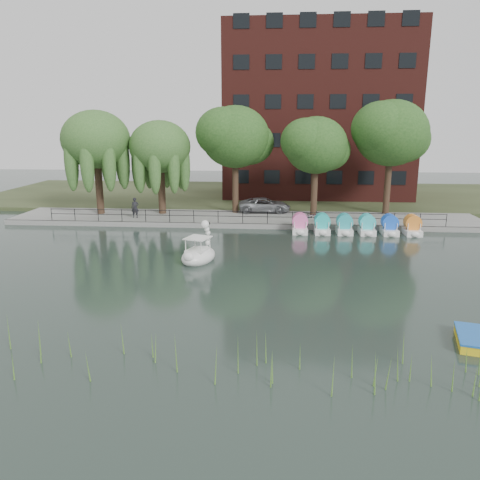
# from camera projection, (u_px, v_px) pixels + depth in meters

# --- Properties ---
(ground_plane) EXTENTS (120.00, 120.00, 0.00)m
(ground_plane) POSITION_uv_depth(u_px,v_px,m) (225.00, 281.00, 25.16)
(ground_plane) COLOR #314138
(promenade) EXTENTS (40.00, 6.00, 0.40)m
(promenade) POSITION_uv_depth(u_px,v_px,m) (245.00, 219.00, 40.59)
(promenade) COLOR gray
(promenade) RESTS_ON ground_plane
(kerb) EXTENTS (40.00, 0.25, 0.40)m
(kerb) POSITION_uv_depth(u_px,v_px,m) (242.00, 226.00, 37.73)
(kerb) COLOR gray
(kerb) RESTS_ON ground_plane
(land_strip) EXTENTS (60.00, 22.00, 0.36)m
(land_strip) POSITION_uv_depth(u_px,v_px,m) (253.00, 195.00, 54.13)
(land_strip) COLOR #47512D
(land_strip) RESTS_ON ground_plane
(railing) EXTENTS (32.00, 0.05, 1.00)m
(railing) POSITION_uv_depth(u_px,v_px,m) (243.00, 214.00, 37.70)
(railing) COLOR black
(railing) RESTS_ON promenade
(apartment_building) EXTENTS (20.00, 10.07, 18.00)m
(apartment_building) POSITION_uv_depth(u_px,v_px,m) (317.00, 113.00, 51.35)
(apartment_building) COLOR #4C1E16
(apartment_building) RESTS_ON land_strip
(willow_left) EXTENTS (5.88, 5.88, 9.01)m
(willow_left) POSITION_uv_depth(u_px,v_px,m) (96.00, 140.00, 40.43)
(willow_left) COLOR #473323
(willow_left) RESTS_ON promenade
(willow_mid) EXTENTS (5.32, 5.32, 8.15)m
(willow_mid) POSITION_uv_depth(u_px,v_px,m) (160.00, 147.00, 40.65)
(willow_mid) COLOR #473323
(willow_mid) RESTS_ON promenade
(broadleaf_center) EXTENTS (6.00, 6.00, 9.25)m
(broadleaf_center) POSITION_uv_depth(u_px,v_px,m) (235.00, 137.00, 40.93)
(broadleaf_center) COLOR #473323
(broadleaf_center) RESTS_ON promenade
(broadleaf_right) EXTENTS (5.40, 5.40, 8.32)m
(broadleaf_right) POSITION_uv_depth(u_px,v_px,m) (316.00, 146.00, 40.09)
(broadleaf_right) COLOR #473323
(broadleaf_right) RESTS_ON promenade
(broadleaf_far) EXTENTS (6.30, 6.30, 9.71)m
(broadleaf_far) POSITION_uv_depth(u_px,v_px,m) (391.00, 134.00, 40.32)
(broadleaf_far) COLOR #473323
(broadleaf_far) RESTS_ON promenade
(minivan) EXTENTS (2.66, 5.44, 1.49)m
(minivan) POSITION_uv_depth(u_px,v_px,m) (265.00, 204.00, 42.41)
(minivan) COLOR gray
(minivan) RESTS_ON promenade
(bicycle) EXTENTS (0.66, 1.74, 1.00)m
(bicycle) POSITION_uv_depth(u_px,v_px,m) (311.00, 216.00, 38.37)
(bicycle) COLOR gray
(bicycle) RESTS_ON promenade
(pedestrian) EXTENTS (0.74, 0.52, 1.98)m
(pedestrian) POSITION_uv_depth(u_px,v_px,m) (135.00, 206.00, 39.86)
(pedestrian) COLOR black
(pedestrian) RESTS_ON promenade
(swan_boat) EXTENTS (2.61, 3.26, 2.40)m
(swan_boat) POSITION_uv_depth(u_px,v_px,m) (199.00, 253.00, 28.70)
(swan_boat) COLOR white
(swan_boat) RESTS_ON ground_plane
(pedal_boat_row) EXTENTS (9.65, 1.70, 1.40)m
(pedal_boat_row) POSITION_uv_depth(u_px,v_px,m) (356.00, 226.00, 35.83)
(pedal_boat_row) COLOR white
(pedal_boat_row) RESTS_ON ground_plane
(yellow_rowboat) EXTENTS (1.65, 2.44, 0.41)m
(yellow_rowboat) POSITION_uv_depth(u_px,v_px,m) (473.00, 339.00, 17.95)
(yellow_rowboat) COLOR yellow
(yellow_rowboat) RESTS_ON ground_plane
(reed_bank) EXTENTS (24.00, 2.40, 1.20)m
(reed_bank) POSITION_uv_depth(u_px,v_px,m) (254.00, 358.00, 15.67)
(reed_bank) COLOR #669938
(reed_bank) RESTS_ON ground_plane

